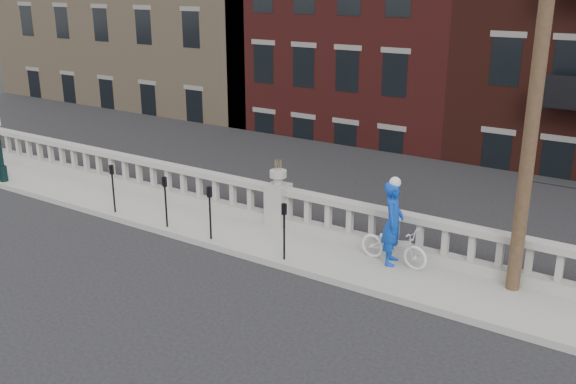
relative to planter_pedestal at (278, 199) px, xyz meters
name	(u,v)px	position (x,y,z in m)	size (l,w,h in m)	color
ground	(175,284)	(0.00, -3.95, -0.83)	(120.00, 120.00, 0.00)	black
sidewalk	(257,238)	(0.00, -0.95, -0.76)	(32.00, 2.20, 0.15)	gray
balustrade	(278,206)	(0.00, 0.00, -0.19)	(28.00, 0.34, 1.03)	gray
planter_pedestal	(278,199)	(0.00, 0.00, 0.00)	(0.55, 0.55, 1.76)	gray
lower_level	(513,60)	(0.56, 19.09, 1.80)	(80.00, 44.00, 20.80)	#605E59
utility_pole	(542,39)	(6.20, -0.35, 4.41)	(1.60, 0.28, 10.00)	#422D1E
parking_meter_a	(113,183)	(-4.28, -1.80, 0.17)	(0.10, 0.09, 1.36)	black
parking_meter_b	(165,196)	(-2.29, -1.80, 0.17)	(0.10, 0.09, 1.36)	black
parking_meter_c	(210,207)	(-0.79, -1.80, 0.17)	(0.10, 0.09, 1.36)	black
parking_meter_d	(284,225)	(1.41, -1.80, 0.17)	(0.10, 0.09, 1.36)	black
bicycle	(394,245)	(3.58, -0.58, -0.24)	(0.58, 1.67, 0.88)	silver
cyclist	(393,223)	(3.54, -0.60, 0.29)	(0.71, 0.46, 1.94)	#0B3BB1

